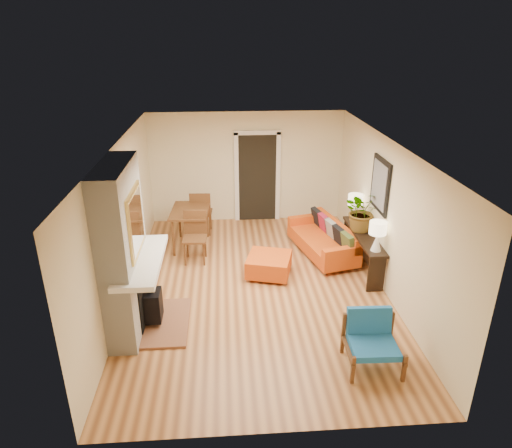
# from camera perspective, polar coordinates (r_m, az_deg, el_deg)

# --- Properties ---
(room_shell) EXTENTS (6.50, 6.50, 6.50)m
(room_shell) POSITION_cam_1_polar(r_m,az_deg,el_deg) (10.26, 2.39, 5.87)
(room_shell) COLOR tan
(room_shell) RESTS_ON ground
(fireplace) EXTENTS (1.09, 1.68, 2.60)m
(fireplace) POSITION_cam_1_polar(r_m,az_deg,el_deg) (6.96, -15.94, -3.63)
(fireplace) COLOR white
(fireplace) RESTS_ON ground
(sofa) EXTENTS (1.22, 1.99, 0.73)m
(sofa) POSITION_cam_1_polar(r_m,az_deg,el_deg) (9.45, 8.69, -1.91)
(sofa) COLOR silver
(sofa) RESTS_ON ground
(ottoman) EXTENTS (0.95, 0.95, 0.39)m
(ottoman) POSITION_cam_1_polar(r_m,az_deg,el_deg) (8.58, 1.63, -5.03)
(ottoman) COLOR silver
(ottoman) RESTS_ON ground
(blue_chair) EXTENTS (0.74, 0.73, 0.76)m
(blue_chair) POSITION_cam_1_polar(r_m,az_deg,el_deg) (6.60, 14.24, -13.53)
(blue_chair) COLOR brown
(blue_chair) RESTS_ON ground
(dining_table) EXTENTS (0.86, 1.89, 1.01)m
(dining_table) POSITION_cam_1_polar(r_m,az_deg,el_deg) (9.63, -7.74, 0.86)
(dining_table) COLOR brown
(dining_table) RESTS_ON ground
(console_table) EXTENTS (0.34, 1.85, 0.72)m
(console_table) POSITION_cam_1_polar(r_m,az_deg,el_deg) (8.89, 13.28, -2.13)
(console_table) COLOR black
(console_table) RESTS_ON ground
(lamp_near) EXTENTS (0.30, 0.30, 0.54)m
(lamp_near) POSITION_cam_1_polar(r_m,az_deg,el_deg) (8.10, 14.95, -1.07)
(lamp_near) COLOR white
(lamp_near) RESTS_ON console_table
(lamp_far) EXTENTS (0.30, 0.30, 0.54)m
(lamp_far) POSITION_cam_1_polar(r_m,az_deg,el_deg) (9.34, 12.29, 2.45)
(lamp_far) COLOR white
(lamp_far) RESTS_ON console_table
(houseplant) EXTENTS (0.87, 0.81, 0.80)m
(houseplant) POSITION_cam_1_polar(r_m,az_deg,el_deg) (8.85, 13.15, 1.64)
(houseplant) COLOR #1E5919
(houseplant) RESTS_ON console_table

